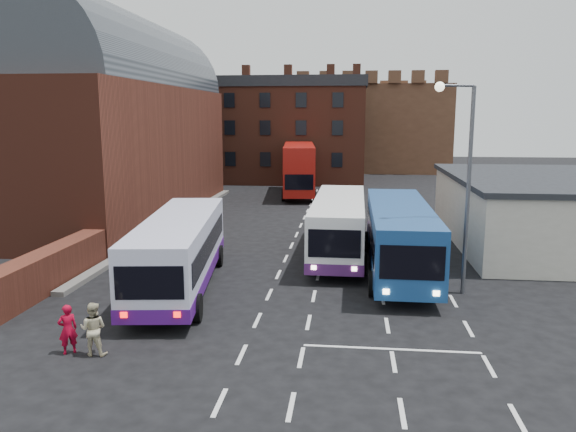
# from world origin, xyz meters

# --- Properties ---
(ground) EXTENTS (180.00, 180.00, 0.00)m
(ground) POSITION_xyz_m (0.00, 0.00, 0.00)
(ground) COLOR black
(railway_station) EXTENTS (12.00, 28.00, 16.00)m
(railway_station) POSITION_xyz_m (-15.50, 21.00, 7.64)
(railway_station) COLOR #602B1E
(railway_station) RESTS_ON ground
(forecourt_wall) EXTENTS (1.20, 10.00, 1.80)m
(forecourt_wall) POSITION_xyz_m (-10.20, 2.00, 0.90)
(forecourt_wall) COLOR #602B1E
(forecourt_wall) RESTS_ON ground
(cream_building) EXTENTS (10.40, 16.40, 4.25)m
(cream_building) POSITION_xyz_m (15.00, 14.00, 2.16)
(cream_building) COLOR beige
(cream_building) RESTS_ON ground
(brick_terrace) EXTENTS (22.00, 10.00, 11.00)m
(brick_terrace) POSITION_xyz_m (-6.00, 46.00, 5.50)
(brick_terrace) COLOR brown
(brick_terrace) RESTS_ON ground
(castle_keep) EXTENTS (22.00, 22.00, 12.00)m
(castle_keep) POSITION_xyz_m (6.00, 66.00, 6.00)
(castle_keep) COLOR brown
(castle_keep) RESTS_ON ground
(bus_white_outbound) EXTENTS (4.28, 12.39, 3.31)m
(bus_white_outbound) POSITION_xyz_m (-4.20, 2.92, 1.96)
(bus_white_outbound) COLOR silver
(bus_white_outbound) RESTS_ON ground
(bus_white_inbound) EXTENTS (3.18, 12.09, 3.29)m
(bus_white_inbound) POSITION_xyz_m (2.91, 9.81, 1.94)
(bus_white_inbound) COLOR white
(bus_white_inbound) RESTS_ON ground
(bus_blue) EXTENTS (3.24, 12.65, 3.45)m
(bus_blue) POSITION_xyz_m (6.00, 6.69, 2.04)
(bus_blue) COLOR navy
(bus_blue) RESTS_ON ground
(bus_red_double) EXTENTS (4.07, 12.80, 5.03)m
(bus_red_double) POSITION_xyz_m (-1.57, 33.85, 2.67)
(bus_red_double) COLOR #9A120C
(bus_red_double) RESTS_ON ground
(street_lamp) EXTENTS (1.80, 0.83, 9.24)m
(street_lamp) POSITION_xyz_m (8.30, 3.44, 5.57)
(street_lamp) COLOR #53555B
(street_lamp) RESTS_ON ground
(pedestrian_red) EXTENTS (0.74, 0.71, 1.70)m
(pedestrian_red) POSITION_xyz_m (-5.77, -4.53, 0.85)
(pedestrian_red) COLOR #A30520
(pedestrian_red) RESTS_ON ground
(pedestrian_beige) EXTENTS (0.90, 0.71, 1.81)m
(pedestrian_beige) POSITION_xyz_m (-4.88, -4.53, 0.90)
(pedestrian_beige) COLOR beige
(pedestrian_beige) RESTS_ON ground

